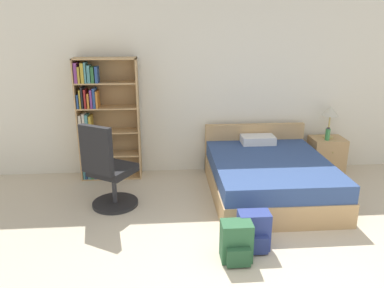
{
  "coord_description": "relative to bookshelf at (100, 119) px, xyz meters",
  "views": [
    {
      "loc": [
        -0.91,
        -2.47,
        2.27
      ],
      "look_at": [
        -0.57,
        1.98,
        0.83
      ],
      "focal_mm": 35.0,
      "sensor_mm": 36.0,
      "label": 1
    }
  ],
  "objects": [
    {
      "name": "nightstand",
      "position": [
        3.5,
        -0.05,
        -0.64
      ],
      "size": [
        0.51,
        0.42,
        0.56
      ],
      "color": "tan",
      "rests_on": "ground_plane"
    },
    {
      "name": "backpack_blue",
      "position": [
        1.85,
        -2.1,
        -0.72
      ],
      "size": [
        0.33,
        0.27,
        0.41
      ],
      "color": "navy",
      "rests_on": "ground_plane"
    },
    {
      "name": "water_bottle",
      "position": [
        3.44,
        -0.15,
        -0.26
      ],
      "size": [
        0.07,
        0.07,
        0.2
      ],
      "color": "#3F8C4C",
      "rests_on": "nightstand"
    },
    {
      "name": "bookshelf",
      "position": [
        0.0,
        0.0,
        0.0
      ],
      "size": [
        0.9,
        0.31,
        1.81
      ],
      "color": "tan",
      "rests_on": "ground_plane"
    },
    {
      "name": "backpack_green",
      "position": [
        1.63,
        -2.28,
        -0.72
      ],
      "size": [
        0.31,
        0.29,
        0.41
      ],
      "color": "#2D603D",
      "rests_on": "ground_plane"
    },
    {
      "name": "office_chair",
      "position": [
        0.23,
        -1.05,
        -0.42
      ],
      "size": [
        0.68,
        0.72,
        1.14
      ],
      "color": "#232326",
      "rests_on": "ground_plane"
    },
    {
      "name": "bed",
      "position": [
        2.36,
        -0.79,
        -0.64
      ],
      "size": [
        1.56,
        1.92,
        0.78
      ],
      "color": "tan",
      "rests_on": "ground_plane"
    },
    {
      "name": "table_lamp",
      "position": [
        3.5,
        -0.02,
        0.04
      ],
      "size": [
        0.25,
        0.25,
        0.5
      ],
      "color": "tan",
      "rests_on": "nightstand"
    },
    {
      "name": "wall_back",
      "position": [
        1.86,
        0.23,
        0.38
      ],
      "size": [
        9.0,
        0.06,
        2.6
      ],
      "color": "silver",
      "rests_on": "ground_plane"
    }
  ]
}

